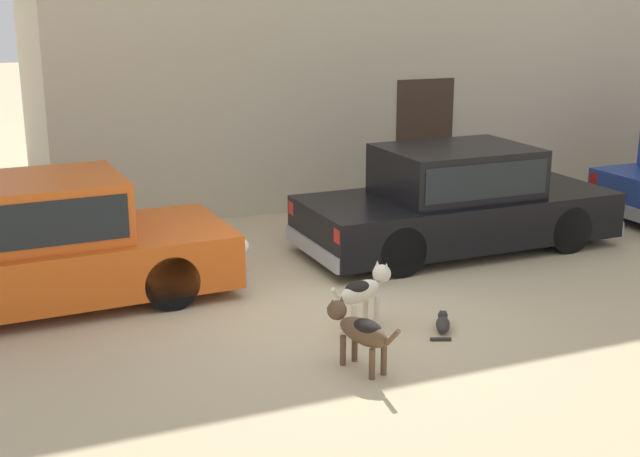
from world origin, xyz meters
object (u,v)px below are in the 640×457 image
(stray_cat, at_px, (443,324))
(stray_dog_tan, at_px, (364,289))
(parked_sedan_second, at_px, (457,199))
(stray_dog_spotted, at_px, (359,329))
(parked_sedan_nearest, at_px, (37,244))

(stray_cat, bearing_deg, stray_dog_tan, 93.95)
(parked_sedan_second, xyz_separation_m, stray_dog_spotted, (-2.97, -3.11, -0.31))
(parked_sedan_nearest, xyz_separation_m, stray_cat, (3.91, -2.49, -0.66))
(parked_sedan_second, xyz_separation_m, stray_cat, (-1.73, -2.59, -0.64))
(parked_sedan_nearest, distance_m, stray_dog_tan, 3.80)
(parked_sedan_nearest, xyz_separation_m, parked_sedan_second, (5.63, 0.10, -0.02))
(stray_dog_spotted, bearing_deg, stray_cat, -84.73)
(parked_sedan_second, distance_m, stray_cat, 3.18)
(stray_dog_spotted, xyz_separation_m, stray_dog_tan, (0.48, 0.89, 0.04))
(parked_sedan_nearest, relative_size, stray_dog_tan, 4.89)
(parked_sedan_nearest, bearing_deg, parked_sedan_second, -1.55)
(stray_dog_spotted, relative_size, stray_dog_tan, 1.07)
(stray_dog_spotted, bearing_deg, stray_dog_tan, -45.45)
(parked_sedan_nearest, bearing_deg, stray_dog_spotted, -51.00)
(parked_sedan_second, bearing_deg, stray_cat, -124.32)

